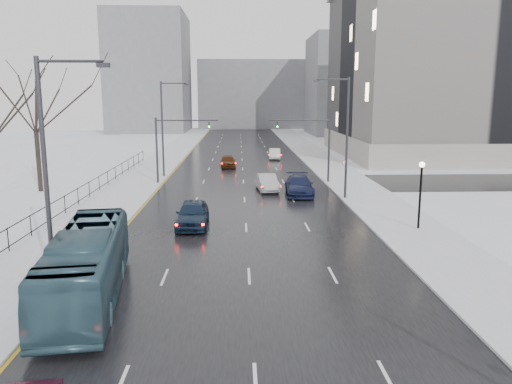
{
  "coord_description": "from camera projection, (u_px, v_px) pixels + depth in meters",
  "views": [
    {
      "loc": [
        -0.45,
        -0.52,
        8.41
      ],
      "look_at": [
        0.62,
        30.43,
        2.5
      ],
      "focal_mm": 35.0,
      "sensor_mm": 36.0,
      "label": 1
    }
  ],
  "objects": [
    {
      "name": "sidewalk_left",
      "position": [
        156.0,
        167.0,
        60.63
      ],
      "size": [
        5.0,
        150.0,
        0.16
      ],
      "primitive_type": "cube",
      "color": "silver",
      "rests_on": "ground"
    },
    {
      "name": "cross_road",
      "position": [
        244.0,
        183.0,
        49.22
      ],
      "size": [
        130.0,
        10.0,
        0.04
      ],
      "primitive_type": "cube",
      "color": "black",
      "rests_on": "ground"
    },
    {
      "name": "civic_building",
      "position": [
        484.0,
        77.0,
        71.88
      ],
      "size": [
        41.0,
        31.0,
        24.8
      ],
      "color": "gray",
      "rests_on": "ground"
    },
    {
      "name": "streetlight_l_near",
      "position": [
        51.0,
        166.0,
        20.4
      ],
      "size": [
        2.95,
        0.25,
        10.0
      ],
      "color": "#2D2D33",
      "rests_on": "ground"
    },
    {
      "name": "sedan_center_far",
      "position": [
        228.0,
        161.0,
        60.25
      ],
      "size": [
        2.01,
        4.44,
        1.48
      ],
      "primitive_type": "imported",
      "rotation": [
        0.0,
        0.0,
        0.06
      ],
      "color": "#47200C",
      "rests_on": "road"
    },
    {
      "name": "streetlight_l_far",
      "position": [
        164.0,
        124.0,
        51.82
      ],
      "size": [
        2.95,
        0.25,
        10.0
      ],
      "color": "#2D2D33",
      "rests_on": "ground"
    },
    {
      "name": "mast_signal_right",
      "position": [
        318.0,
        142.0,
        48.7
      ],
      "size": [
        6.1,
        0.33,
        6.5
      ],
      "color": "#2D2D33",
      "rests_on": "ground"
    },
    {
      "name": "lamppost_r_mid",
      "position": [
        421.0,
        185.0,
        31.38
      ],
      "size": [
        0.36,
        0.36,
        4.28
      ],
      "color": "black",
      "rests_on": "sidewalk_right"
    },
    {
      "name": "bldg_far_center",
      "position": [
        254.0,
        95.0,
        137.99
      ],
      "size": [
        30.0,
        18.0,
        18.0
      ],
      "primitive_type": "cube",
      "color": "slate",
      "rests_on": "ground"
    },
    {
      "name": "mast_signal_left",
      "position": [
        168.0,
        142.0,
        48.2
      ],
      "size": [
        6.1,
        0.33,
        6.5
      ],
      "color": "#2D2D33",
      "rests_on": "ground"
    },
    {
      "name": "sidewalk_right",
      "position": [
        328.0,
        166.0,
        61.35
      ],
      "size": [
        5.0,
        150.0,
        0.16
      ],
      "primitive_type": "cube",
      "color": "silver",
      "rests_on": "ground"
    },
    {
      "name": "iron_fence",
      "position": [
        37.0,
        220.0,
        30.94
      ],
      "size": [
        0.06,
        70.0,
        1.3
      ],
      "color": "black",
      "rests_on": "sidewalk_left"
    },
    {
      "name": "sedan_right_near",
      "position": [
        267.0,
        182.0,
        45.18
      ],
      "size": [
        2.16,
        4.8,
        1.53
      ],
      "primitive_type": "imported",
      "rotation": [
        0.0,
        0.0,
        0.12
      ],
      "color": "#A5A4A8",
      "rests_on": "road"
    },
    {
      "name": "bldg_far_left",
      "position": [
        150.0,
        74.0,
        121.44
      ],
      "size": [
        18.0,
        22.0,
        28.0
      ],
      "primitive_type": "cube",
      "color": "slate",
      "rests_on": "ground"
    },
    {
      "name": "streetlight_r_mid",
      "position": [
        344.0,
        132.0,
        40.6
      ],
      "size": [
        2.95,
        0.25,
        10.0
      ],
      "color": "#2D2D33",
      "rests_on": "ground"
    },
    {
      "name": "sedan_center_near",
      "position": [
        193.0,
        214.0,
        32.58
      ],
      "size": [
        2.11,
        5.08,
        1.72
      ],
      "primitive_type": "imported",
      "rotation": [
        0.0,
        0.0,
        0.02
      ],
      "color": "#122036",
      "rests_on": "road"
    },
    {
      "name": "sedan_right_far",
      "position": [
        299.0,
        185.0,
        43.25
      ],
      "size": [
        2.54,
        5.75,
        1.64
      ],
      "primitive_type": "imported",
      "rotation": [
        0.0,
        0.0,
        -0.04
      ],
      "color": "#141B3E",
      "rests_on": "road"
    },
    {
      "name": "bldg_far_right",
      "position": [
        363.0,
        86.0,
        113.89
      ],
      "size": [
        24.0,
        20.0,
        22.0
      ],
      "primitive_type": "cube",
      "color": "slate",
      "rests_on": "ground"
    },
    {
      "name": "road",
      "position": [
        243.0,
        167.0,
        61.0
      ],
      "size": [
        16.0,
        150.0,
        0.04
      ],
      "primitive_type": "cube",
      "color": "black",
      "rests_on": "ground"
    },
    {
      "name": "no_uturn_sign",
      "position": [
        345.0,
        166.0,
        45.18
      ],
      "size": [
        0.6,
        0.06,
        2.7
      ],
      "color": "#2D2D33",
      "rests_on": "sidewalk_right"
    },
    {
      "name": "sedan_right_distant",
      "position": [
        275.0,
        154.0,
        68.5
      ],
      "size": [
        1.77,
        4.36,
        1.41
      ],
      "primitive_type": "imported",
      "rotation": [
        0.0,
        0.0,
        -0.07
      ],
      "color": "silver",
      "rests_on": "road"
    },
    {
      "name": "tree_park_e",
      "position": [
        41.0,
        192.0,
        44.68
      ],
      "size": [
        9.45,
        9.45,
        13.5
      ],
      "primitive_type": null,
      "color": "black",
      "rests_on": "ground"
    },
    {
      "name": "park_strip",
      "position": [
        77.0,
        167.0,
        60.31
      ],
      "size": [
        14.0,
        150.0,
        0.12
      ],
      "primitive_type": "cube",
      "color": "white",
      "rests_on": "ground"
    },
    {
      "name": "bus",
      "position": [
        87.0,
        265.0,
        20.77
      ],
      "size": [
        3.91,
        10.91,
        2.97
      ],
      "primitive_type": "imported",
      "rotation": [
        0.0,
        0.0,
        0.13
      ],
      "color": "#375B6B",
      "rests_on": "road"
    }
  ]
}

